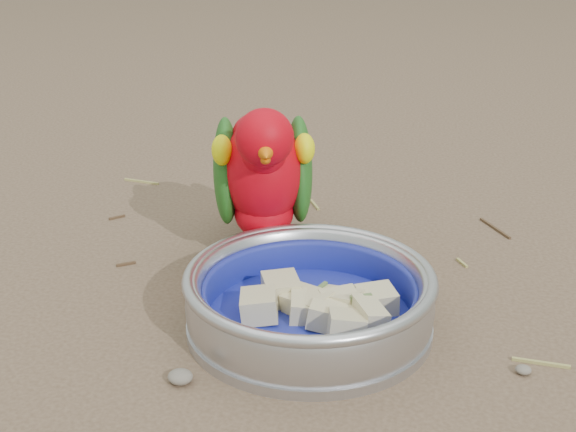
# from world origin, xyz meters

# --- Properties ---
(ground) EXTENTS (60.00, 60.00, 0.00)m
(ground) POSITION_xyz_m (0.00, 0.00, 0.00)
(ground) COLOR brown
(food_bowl) EXTENTS (0.24, 0.24, 0.02)m
(food_bowl) POSITION_xyz_m (-0.00, 0.07, 0.01)
(food_bowl) COLOR #B2B2BA
(food_bowl) RESTS_ON ground
(bowl_wall) EXTENTS (0.24, 0.24, 0.04)m
(bowl_wall) POSITION_xyz_m (-0.00, 0.07, 0.04)
(bowl_wall) COLOR #B2B2BA
(bowl_wall) RESTS_ON food_bowl
(fruit_wedges) EXTENTS (0.14, 0.14, 0.03)m
(fruit_wedges) POSITION_xyz_m (-0.00, 0.07, 0.03)
(fruit_wedges) COLOR #CABD8E
(fruit_wedges) RESTS_ON food_bowl
(lory_parrot) EXTENTS (0.16, 0.25, 0.19)m
(lory_parrot) POSITION_xyz_m (-0.07, 0.21, 0.09)
(lory_parrot) COLOR #B9020F
(lory_parrot) RESTS_ON ground
(ground_debris) EXTENTS (0.90, 0.80, 0.01)m
(ground_debris) POSITION_xyz_m (0.05, 0.01, 0.00)
(ground_debris) COLOR #9F9752
(ground_debris) RESTS_ON ground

